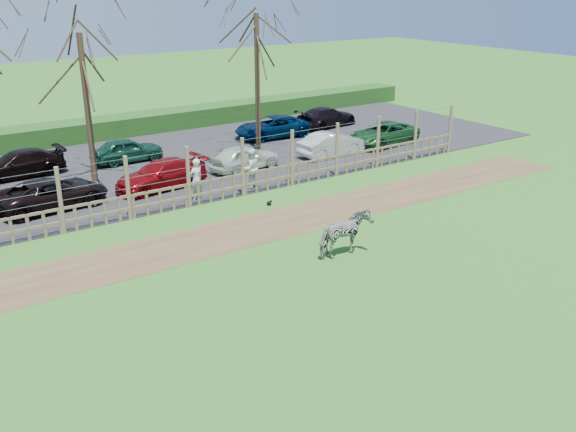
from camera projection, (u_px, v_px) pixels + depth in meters
ground at (307, 280)px, 19.58m from camera, size 120.00×120.00×0.00m
dirt_strip at (234, 234)px, 23.05m from camera, size 34.00×2.80×0.01m
asphalt at (129, 169)px, 30.76m from camera, size 44.00×13.00×0.04m
hedge at (82, 131)px, 35.98m from camera, size 46.00×2.00×1.10m
fence at (189, 188)px, 25.47m from camera, size 30.16×0.16×2.50m
tree_mid at (83, 72)px, 27.23m from camera, size 4.80×4.80×6.83m
tree_right at (257, 49)px, 32.26m from camera, size 4.80×4.80×7.35m
zebra at (345, 234)px, 21.00m from camera, size 1.87×0.91×1.55m
visitor_a at (196, 179)px, 26.25m from camera, size 0.71×0.56×1.72m
visitor_b at (251, 169)px, 27.70m from camera, size 0.89×0.72×1.72m
crow at (269, 203)px, 25.92m from camera, size 0.25×0.18×0.20m
car_2 at (52, 194)px, 25.34m from camera, size 4.48×2.38×1.20m
car_3 at (161, 175)px, 27.73m from camera, size 4.31×2.19×1.20m
car_4 at (244, 157)px, 30.40m from camera, size 3.68×1.88×1.20m
car_5 at (331, 144)px, 32.83m from camera, size 3.69×1.41×1.20m
car_6 at (383, 134)px, 34.94m from camera, size 4.52×2.47×1.20m
car_9 at (18, 164)px, 29.30m from camera, size 4.19×1.81×1.20m
car_10 at (127, 150)px, 31.69m from camera, size 3.54×1.46×1.20m
car_12 at (272, 127)px, 36.49m from camera, size 4.45×2.29×1.20m
car_13 at (327, 117)px, 39.11m from camera, size 4.32×2.22×1.20m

